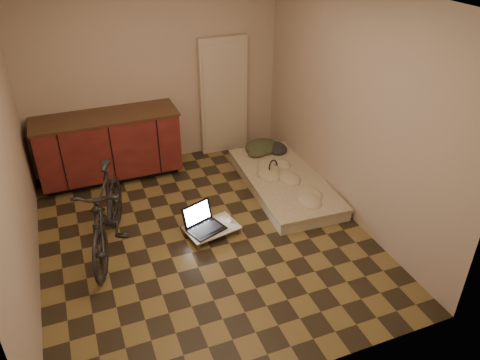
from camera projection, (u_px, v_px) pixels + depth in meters
name	position (u px, v px, depth m)	size (l,w,h in m)	color
room_shell	(198.00, 131.00, 4.64)	(3.50, 4.00, 2.60)	brown
cabinets	(109.00, 146.00, 6.19)	(1.84, 0.62, 0.91)	black
appliance_panel	(223.00, 96.00, 6.72)	(0.70, 0.10, 1.70)	beige
bicycle	(106.00, 210.00, 4.84)	(0.47, 1.59, 1.03)	black
futon	(284.00, 182.00, 6.15)	(1.01, 1.97, 0.17)	beige
clothing_pile	(266.00, 144.00, 6.70)	(0.53, 0.44, 0.21)	#323921
headphones	(273.00, 167.00, 6.18)	(0.23, 0.21, 0.15)	black
lap_desk	(212.00, 228.00, 5.28)	(0.64, 0.48, 0.10)	brown
laptop	(203.00, 224.00, 5.24)	(0.48, 0.45, 0.26)	black
mouse	(230.00, 220.00, 5.36)	(0.06, 0.09, 0.03)	white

